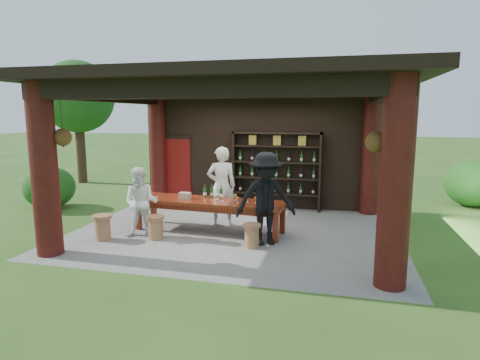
% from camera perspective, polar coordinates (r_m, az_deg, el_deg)
% --- Properties ---
extents(ground, '(90.00, 90.00, 0.00)m').
position_cam_1_polar(ground, '(9.52, -0.58, -7.22)').
color(ground, '#2D5119').
rests_on(ground, ground).
extents(pavilion, '(7.50, 6.00, 3.60)m').
position_cam_1_polar(pavilion, '(9.57, -0.04, 5.83)').
color(pavilion, slate).
rests_on(pavilion, ground).
extents(wine_shelf, '(2.53, 0.38, 2.23)m').
position_cam_1_polar(wine_shelf, '(11.53, 5.18, 1.33)').
color(wine_shelf, black).
rests_on(wine_shelf, ground).
extents(tasting_table, '(3.63, 1.16, 0.75)m').
position_cam_1_polar(tasting_table, '(9.36, -4.43, -3.53)').
color(tasting_table, '#50170B').
rests_on(tasting_table, ground).
extents(stool_near_left, '(0.39, 0.39, 0.52)m').
position_cam_1_polar(stool_near_left, '(9.04, -11.91, -6.52)').
color(stool_near_left, '#95593B').
rests_on(stool_near_left, ground).
extents(stool_near_right, '(0.37, 0.37, 0.49)m').
position_cam_1_polar(stool_near_right, '(8.32, 1.70, -7.82)').
color(stool_near_right, '#95593B').
rests_on(stool_near_right, ground).
extents(stool_far_left, '(0.42, 0.42, 0.55)m').
position_cam_1_polar(stool_far_left, '(9.29, -18.95, -6.29)').
color(stool_far_left, '#95593B').
rests_on(stool_far_left, ground).
extents(host, '(0.83, 0.70, 1.95)m').
position_cam_1_polar(host, '(9.83, -2.64, -0.89)').
color(host, white).
rests_on(host, ground).
extents(guest_woman, '(0.87, 0.75, 1.57)m').
position_cam_1_polar(guest_woman, '(9.11, -13.86, -3.15)').
color(guest_woman, white).
rests_on(guest_woman, ground).
extents(guest_man, '(1.44, 1.14, 1.95)m').
position_cam_1_polar(guest_man, '(8.36, 3.69, -2.70)').
color(guest_man, black).
rests_on(guest_man, ground).
extents(table_bottles, '(0.49, 0.13, 0.31)m').
position_cam_1_polar(table_bottles, '(9.58, -3.92, -1.58)').
color(table_bottles, '#194C1E').
rests_on(table_bottles, tasting_table).
extents(table_glasses, '(1.03, 0.36, 0.15)m').
position_cam_1_polar(table_glasses, '(9.11, -0.60, -2.63)').
color(table_glasses, silver).
rests_on(table_glasses, tasting_table).
extents(napkin_basket, '(0.27, 0.20, 0.14)m').
position_cam_1_polar(napkin_basket, '(9.55, -7.85, -2.20)').
color(napkin_basket, '#BF6672').
rests_on(napkin_basket, tasting_table).
extents(shrubs, '(14.36, 8.74, 1.36)m').
position_cam_1_polar(shrubs, '(9.88, 15.95, -3.77)').
color(shrubs, '#194C14').
rests_on(shrubs, ground).
extents(trees, '(20.53, 10.73, 4.80)m').
position_cam_1_polar(trees, '(10.65, 21.36, 12.22)').
color(trees, '#3F2819').
rests_on(trees, ground).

